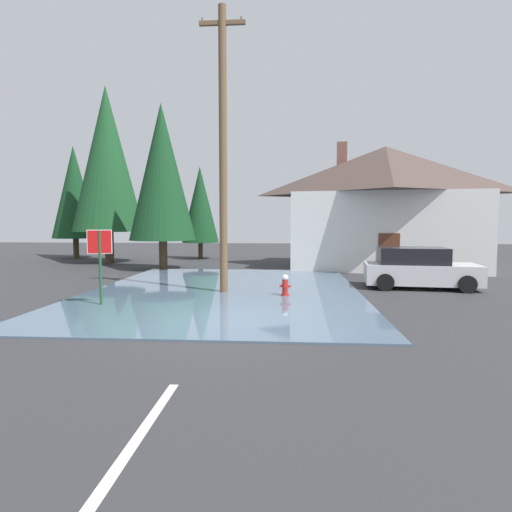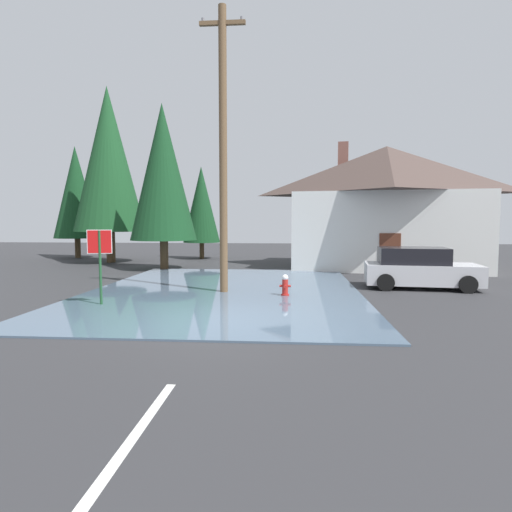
{
  "view_description": "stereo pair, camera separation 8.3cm",
  "coord_description": "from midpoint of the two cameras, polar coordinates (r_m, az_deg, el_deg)",
  "views": [
    {
      "loc": [
        1.84,
        -10.67,
        2.56
      ],
      "look_at": [
        0.77,
        4.05,
        1.38
      ],
      "focal_mm": 30.17,
      "sensor_mm": 36.0,
      "label": 1
    },
    {
      "loc": [
        1.92,
        -10.66,
        2.56
      ],
      "look_at": [
        0.77,
        4.05,
        1.38
      ],
      "focal_mm": 30.17,
      "sensor_mm": 36.0,
      "label": 2
    }
  ],
  "objects": [
    {
      "name": "pine_tree_tall_left",
      "position": [
        29.88,
        -7.5,
        6.76
      ],
      "size": [
        2.53,
        2.53,
        6.31
      ],
      "color": "#4C3823",
      "rests_on": "ground"
    },
    {
      "name": "fire_hydrant",
      "position": [
        14.73,
        3.72,
        -3.96
      ],
      "size": [
        0.38,
        0.33,
        0.77
      ],
      "color": "#AD231E",
      "rests_on": "ground"
    },
    {
      "name": "lane_stop_bar",
      "position": [
        10.15,
        -10.72,
        -10.1
      ],
      "size": [
        3.94,
        0.33,
        0.01
      ],
      "primitive_type": "cube",
      "rotation": [
        0.0,
        0.0,
        -0.01
      ],
      "color": "silver",
      "rests_on": "ground"
    },
    {
      "name": "ground_plane",
      "position": [
        11.14,
        -5.73,
        -9.0
      ],
      "size": [
        80.0,
        80.0,
        0.1
      ],
      "primitive_type": "cube",
      "color": "#2D2D30"
    },
    {
      "name": "pine_tree_short_left",
      "position": [
        28.77,
        -19.23,
        11.99
      ],
      "size": [
        4.35,
        4.35,
        10.87
      ],
      "color": "#4C3823",
      "rests_on": "ground"
    },
    {
      "name": "pine_tree_far_center",
      "position": [
        33.0,
        -23.02,
        7.77
      ],
      "size": [
        3.13,
        3.13,
        7.82
      ],
      "color": "#4C3823",
      "rests_on": "ground"
    },
    {
      "name": "house",
      "position": [
        25.32,
        16.56,
        6.51
      ],
      "size": [
        11.37,
        8.96,
        7.26
      ],
      "color": "silver",
      "rests_on": "ground"
    },
    {
      "name": "pine_tree_mid_left",
      "position": [
        23.69,
        -12.48,
        10.78
      ],
      "size": [
        3.51,
        3.51,
        8.77
      ],
      "color": "#4C3823",
      "rests_on": "ground"
    },
    {
      "name": "lane_center_stripe",
      "position": [
        5.84,
        -15.36,
        -21.58
      ],
      "size": [
        0.15,
        3.06,
        0.01
      ],
      "primitive_type": "cube",
      "rotation": [
        0.0,
        0.0,
        1.57
      ],
      "color": "silver",
      "rests_on": "ground"
    },
    {
      "name": "stop_sign_near",
      "position": [
        13.79,
        -20.17,
        0.53
      ],
      "size": [
        0.71,
        0.2,
        2.32
      ],
      "color": "#1E4C28",
      "rests_on": "ground"
    },
    {
      "name": "utility_pole",
      "position": [
        15.57,
        -4.56,
        14.17
      ],
      "size": [
        1.6,
        0.28,
        9.95
      ],
      "color": "brown",
      "rests_on": "ground"
    },
    {
      "name": "parked_car",
      "position": [
        17.69,
        20.6,
        -1.58
      ],
      "size": [
        4.35,
        2.45,
        1.57
      ],
      "color": "silver",
      "rests_on": "ground"
    },
    {
      "name": "flood_puddle",
      "position": [
        15.98,
        -4.29,
        -4.56
      ],
      "size": [
        9.74,
        13.52,
        0.05
      ],
      "primitive_type": "cube",
      "color": "#4C6075",
      "rests_on": "ground"
    }
  ]
}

